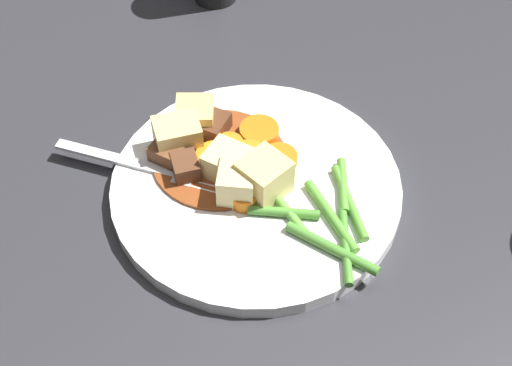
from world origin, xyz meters
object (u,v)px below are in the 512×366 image
potato_chunk_4 (260,179)px  carrot_slice_5 (215,160)px  carrot_slice_3 (244,197)px  potato_chunk_1 (233,180)px  carrot_slice_2 (279,159)px  carrot_slice_6 (249,155)px  meat_chunk_2 (168,154)px  meat_chunk_0 (211,126)px  carrot_slice_4 (229,146)px  dinner_plate (256,188)px  potato_chunk_2 (228,164)px  fork (153,168)px  potato_chunk_3 (178,137)px  carrot_slice_0 (259,133)px  potato_chunk_0 (197,116)px  carrot_slice_1 (261,170)px  meat_chunk_1 (186,168)px

potato_chunk_4 → carrot_slice_5: bearing=10.7°
carrot_slice_3 → carrot_slice_5: 0.05m
potato_chunk_1 → carrot_slice_2: bearing=-88.9°
carrot_slice_6 → meat_chunk_2: 0.07m
carrot_slice_5 → meat_chunk_0: meat_chunk_0 is taller
carrot_slice_4 → potato_chunk_1: potato_chunk_1 is taller
dinner_plate → carrot_slice_4: size_ratio=9.60×
carrot_slice_4 → carrot_slice_6: (-0.02, -0.01, 0.00)m
carrot_slice_6 → potato_chunk_2: (-0.00, 0.02, 0.01)m
fork → potato_chunk_1: bearing=-149.8°
carrot_slice_6 → carrot_slice_4: bearing=16.2°
potato_chunk_3 → meat_chunk_0: bearing=-96.8°
carrot_slice_2 → carrot_slice_3: 0.06m
dinner_plate → potato_chunk_3: 0.08m
carrot_slice_0 → potato_chunk_3: (0.04, 0.06, 0.01)m
carrot_slice_3 → fork: size_ratio=0.16×
carrot_slice_0 → fork: carrot_slice_0 is taller
carrot_slice_2 → potato_chunk_1: size_ratio=0.96×
meat_chunk_2 → fork: size_ratio=0.18×
carrot_slice_2 → carrot_slice_4: size_ratio=1.24×
carrot_slice_5 → potato_chunk_0: size_ratio=0.98×
carrot_slice_3 → dinner_plate: bearing=-65.9°
potato_chunk_3 → potato_chunk_2: bearing=-163.8°
carrot_slice_4 → carrot_slice_1: bearing=-175.1°
dinner_plate → carrot_slice_2: 0.03m
carrot_slice_2 → meat_chunk_0: size_ratio=1.08×
potato_chunk_0 → potato_chunk_3: size_ratio=0.87×
carrot_slice_5 → carrot_slice_6: bearing=-120.8°
meat_chunk_1 → carrot_slice_2: bearing=-119.3°
potato_chunk_4 → fork: 0.10m
dinner_plate → carrot_slice_0: carrot_slice_0 is taller
meat_chunk_0 → carrot_slice_3: bearing=160.8°
carrot_slice_3 → meat_chunk_0: 0.09m
carrot_slice_0 → dinner_plate: bearing=136.9°
carrot_slice_2 → meat_chunk_2: meat_chunk_2 is taller
carrot_slice_2 → potato_chunk_0: size_ratio=0.94×
carrot_slice_6 → meat_chunk_0: size_ratio=0.90×
carrot_slice_1 → potato_chunk_4: 0.02m
carrot_slice_1 → carrot_slice_4: 0.04m
potato_chunk_0 → fork: potato_chunk_0 is taller
carrot_slice_6 → meat_chunk_2: (0.05, 0.06, 0.00)m
meat_chunk_0 → meat_chunk_2: meat_chunk_0 is taller
carrot_slice_3 → meat_chunk_2: 0.08m
carrot_slice_2 → dinner_plate: bearing=100.2°
meat_chunk_0 → meat_chunk_1: 0.05m
meat_chunk_0 → fork: size_ratio=0.19×
carrot_slice_4 → fork: (0.03, 0.07, -0.00)m
carrot_slice_0 → carrot_slice_4: (0.01, 0.03, -0.00)m
carrot_slice_0 → carrot_slice_1: same height
carrot_slice_1 → fork: bearing=46.4°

